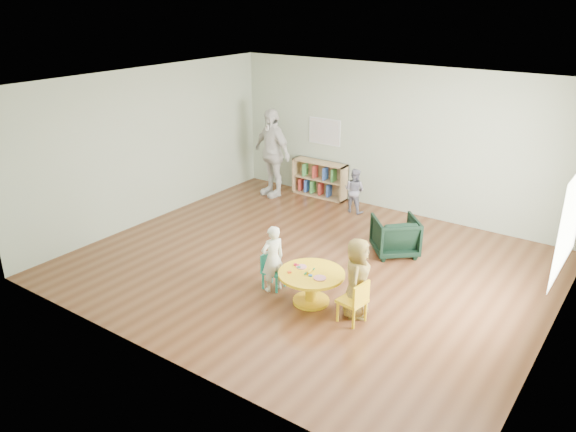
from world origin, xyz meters
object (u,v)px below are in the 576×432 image
Objects in this scene: toddler at (354,190)px; adult_caretaker at (272,153)px; armchair at (395,236)px; child_right at (357,278)px; bookshelf at (320,179)px; child_left at (273,259)px; activity_table at (311,282)px; kid_chair_right at (355,301)px; kid_chair_left at (272,269)px.

toddler is 1.96m from adult_caretaker.
child_right is (0.40, -2.03, 0.23)m from armchair.
adult_caretaker reaches higher than child_right.
bookshelf is 1.13m from toddler.
bookshelf is 1.21× the size of child_left.
child_right reaches higher than child_left.
toddler is (-1.20, 3.37, 0.12)m from activity_table.
armchair is 2.31m from child_left.
kid_chair_right is at bearing -52.50° from bookshelf.
kid_chair_left is 0.61× the size of toddler.
kid_chair_right is at bearing 60.20° from armchair.
child_right is (0.66, 0.07, 0.23)m from activity_table.
toddler reaches higher than armchair.
toddler is at bearing -21.55° from bookshelf.
kid_chair_left is at bearing -67.61° from bookshelf.
toddler is 0.48× the size of adult_caretaker.
kid_chair_right is 2.25m from armchair.
activity_table is 1.71× the size of kid_chair_left.
armchair is at bearing 139.84° from toddler.
child_left is (-0.90, -2.12, 0.18)m from armchair.
kid_chair_right is 5.14m from adult_caretaker.
kid_chair_right is at bearing -175.76° from child_right.
adult_caretaker is (-0.85, -0.53, 0.55)m from bookshelf.
kid_chair_right is 0.86× the size of armchair.
child_left is at bearing -177.80° from activity_table.
child_right reaches higher than toddler.
kid_chair_left is (-0.70, 0.03, -0.03)m from activity_table.
child_right is (2.91, -3.72, 0.18)m from bookshelf.
armchair is at bearing -33.93° from bookshelf.
adult_caretaker reaches higher than kid_chair_right.
armchair reaches higher than activity_table.
adult_caretaker reaches higher than bookshelf.
kid_chair_right is 0.54× the size of child_right.
activity_table is 0.50× the size of adult_caretaker.
toddler reaches higher than kid_chair_left.
child_right is at bearing 120.33° from toddler.
kid_chair_left is 2.28m from armchair.
kid_chair_right is 4.90m from bookshelf.
child_left is at bearing 100.35° from toddler.
kid_chair_right is at bearing 109.87° from child_left.
kid_chair_left is at bearing -107.06° from child_left.
child_right is at bearing 31.55° from kid_chair_right.
child_left reaches higher than kid_chair_left.
toddler is at bearing -147.24° from child_left.
child_right is at bearing 5.69° from activity_table.
bookshelf reaches higher than activity_table.
kid_chair_right reaches higher than activity_table.
kid_chair_left is 0.54× the size of child_left.
bookshelf is at bearing 120.73° from activity_table.
bookshelf reaches higher than armchair.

